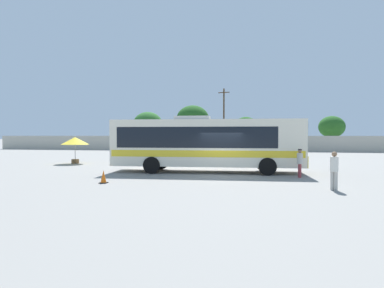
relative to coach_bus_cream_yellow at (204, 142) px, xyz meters
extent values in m
plane|color=gray|center=(1.21, 8.84, -1.90)|extent=(300.00, 300.00, 0.00)
cube|color=#B2AD9E|center=(1.21, 27.53, -0.77)|extent=(80.00, 0.30, 2.26)
cube|color=silver|center=(0.13, 0.01, -0.02)|extent=(11.97, 3.23, 2.88)
cube|color=black|center=(-0.46, -0.03, 0.32)|extent=(9.84, 3.14, 1.27)
cube|color=yellow|center=(0.13, 0.01, -0.65)|extent=(11.73, 3.24, 0.40)
cube|color=#19212D|center=(6.06, 0.35, 0.50)|extent=(0.17, 2.29, 1.50)
cube|color=yellow|center=(6.06, 0.35, -1.11)|extent=(0.20, 2.50, 0.69)
cube|color=#B2B2B2|center=(-0.75, -0.04, 1.54)|extent=(2.28, 1.53, 0.24)
cylinder|color=black|center=(3.73, 1.44, -1.38)|extent=(1.06, 0.36, 1.04)
cylinder|color=black|center=(3.87, -1.00, -1.38)|extent=(1.06, 0.36, 1.04)
cylinder|color=black|center=(-3.19, 1.04, -1.38)|extent=(1.06, 0.36, 1.04)
cylinder|color=black|center=(-3.05, -1.40, -1.38)|extent=(1.06, 0.36, 1.04)
cylinder|color=#99383D|center=(5.58, -1.54, -1.52)|extent=(0.14, 0.14, 0.76)
cylinder|color=#99383D|center=(5.60, -1.68, -1.52)|extent=(0.14, 0.14, 0.76)
cylinder|color=#B7B2A8|center=(5.59, -1.61, -0.84)|extent=(0.36, 0.36, 0.60)
sphere|color=#8C6647|center=(5.59, -1.61, -0.43)|extent=(0.21, 0.21, 0.21)
cylinder|color=#262628|center=(5.59, -1.61, -0.34)|extent=(0.22, 0.22, 0.06)
cylinder|color=#B7B2A8|center=(6.49, -5.65, -1.50)|extent=(0.15, 0.15, 0.80)
cylinder|color=#B7B2A8|center=(6.37, -5.57, -1.50)|extent=(0.15, 0.15, 0.80)
cylinder|color=silver|center=(6.43, -5.61, -0.78)|extent=(0.46, 0.46, 0.64)
sphere|color=#8C6647|center=(6.43, -5.61, -0.35)|extent=(0.22, 0.22, 0.22)
cylinder|color=gray|center=(-11.47, 4.18, -0.83)|extent=(0.05, 0.05, 2.15)
cone|color=yellow|center=(-11.47, 4.18, -0.01)|extent=(2.23, 2.23, 0.61)
cube|color=brown|center=(-11.47, 4.18, -1.72)|extent=(0.45, 0.45, 0.36)
cube|color=red|center=(-7.05, 24.17, -1.28)|extent=(4.27, 1.83, 0.59)
cube|color=black|center=(-7.26, 24.16, -0.74)|extent=(2.35, 1.67, 0.49)
cylinder|color=black|center=(-5.73, 25.06, -1.58)|extent=(0.64, 0.22, 0.64)
cylinder|color=black|center=(-5.72, 23.29, -1.58)|extent=(0.64, 0.22, 0.64)
cylinder|color=black|center=(-8.37, 25.04, -1.58)|extent=(0.64, 0.22, 0.64)
cylinder|color=black|center=(-8.36, 23.27, -1.58)|extent=(0.64, 0.22, 0.64)
cube|color=maroon|center=(-1.12, 23.72, -1.24)|extent=(4.54, 2.07, 0.67)
cube|color=black|center=(-1.34, 23.70, -0.63)|extent=(2.54, 1.80, 0.55)
cylinder|color=black|center=(0.20, 24.68, -1.58)|extent=(0.65, 0.26, 0.64)
cylinder|color=black|center=(0.31, 22.92, -1.58)|extent=(0.65, 0.26, 0.64)
cylinder|color=black|center=(-2.55, 24.51, -1.58)|extent=(0.65, 0.26, 0.64)
cylinder|color=black|center=(-2.44, 22.75, -1.58)|extent=(0.65, 0.26, 0.64)
cube|color=black|center=(5.82, 24.21, -1.24)|extent=(4.27, 2.00, 0.67)
cube|color=black|center=(6.03, 24.22, -0.63)|extent=(2.38, 1.76, 0.55)
cylinder|color=black|center=(4.57, 23.26, -1.58)|extent=(0.65, 0.25, 0.64)
cylinder|color=black|center=(4.48, 25.03, -1.58)|extent=(0.65, 0.25, 0.64)
cylinder|color=black|center=(7.16, 23.39, -1.58)|extent=(0.65, 0.25, 0.64)
cylinder|color=black|center=(7.08, 25.15, -1.58)|extent=(0.65, 0.25, 0.64)
cylinder|color=#4C3823|center=(-1.29, 29.08, 2.85)|extent=(0.24, 0.24, 9.49)
cube|color=#473321|center=(-1.29, 29.08, 6.99)|extent=(1.77, 0.58, 0.12)
cylinder|color=brown|center=(-14.17, 31.15, -0.68)|extent=(0.32, 0.32, 2.44)
ellipsoid|color=#2D6628|center=(-14.17, 31.15, 2.26)|extent=(4.90, 4.90, 4.17)
cylinder|color=brown|center=(-6.24, 29.61, -0.37)|extent=(0.32, 0.32, 3.06)
ellipsoid|color=#23561E|center=(-6.24, 29.61, 2.97)|extent=(5.16, 5.16, 4.38)
cylinder|color=brown|center=(2.03, 29.84, -0.73)|extent=(0.32, 0.32, 2.34)
ellipsoid|color=#23561E|center=(2.03, 29.84, 1.72)|extent=(3.67, 3.67, 3.12)
cylinder|color=brown|center=(15.08, 32.46, -0.76)|extent=(0.32, 0.32, 2.28)
ellipsoid|color=#23561E|center=(15.08, 32.46, 1.75)|extent=(3.93, 3.93, 3.34)
cube|color=black|center=(-4.18, -5.56, -1.88)|extent=(0.36, 0.36, 0.04)
cone|color=orange|center=(-4.18, -5.56, -1.56)|extent=(0.28, 0.28, 0.60)
camera|label=1|loc=(2.97, -20.12, 0.45)|focal=29.96mm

